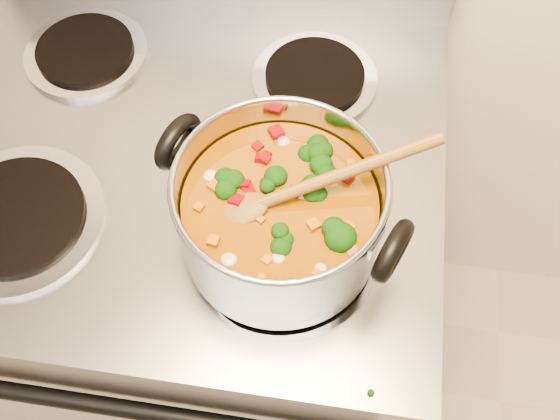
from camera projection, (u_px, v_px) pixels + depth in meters
The scene contains 4 objects.
electric_range at pixel (209, 276), 1.27m from camera, with size 0.75×0.68×1.08m.
stockpot at pixel (280, 214), 0.73m from camera, with size 0.31×0.24×0.15m.
wooden_spoon at pixel (292, 192), 0.70m from camera, with size 0.25×0.12×0.09m.
cooktop_crumbs at pixel (189, 302), 0.76m from camera, with size 0.24×0.16×0.01m.
Camera 1 is at (0.24, 0.66, 1.64)m, focal length 40.00 mm.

